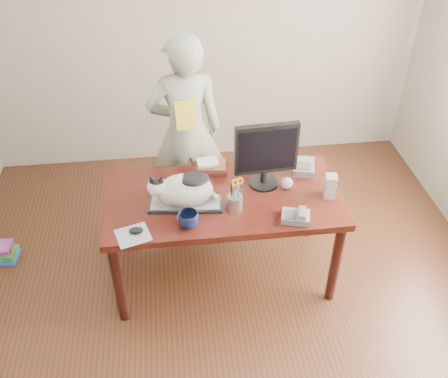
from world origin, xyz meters
TOP-DOWN VIEW (x-y plane):
  - room at (0.00, 0.00)m, footprint 4.50×4.50m
  - desk at (0.00, 0.68)m, footprint 1.60×0.80m
  - keyboard at (-0.26, 0.53)m, footprint 0.50×0.23m
  - cat at (-0.27, 0.53)m, footprint 0.48×0.26m
  - monitor at (0.30, 0.69)m, footprint 0.43×0.22m
  - pen_cup at (0.06, 0.45)m, footprint 0.13×0.13m
  - mousepad at (-0.60, 0.28)m, footprint 0.24×0.23m
  - mouse at (-0.58, 0.30)m, footprint 0.10×0.08m
  - coffee_mug at (-0.25, 0.33)m, footprint 0.18×0.18m
  - phone at (0.44, 0.31)m, footprint 0.21×0.17m
  - speaker at (0.71, 0.52)m, footprint 0.09×0.10m
  - baseball at (0.45, 0.64)m, footprint 0.08×0.08m
  - book_stack at (-0.06, 0.90)m, footprint 0.24×0.19m
  - calculator at (0.62, 0.83)m, footprint 0.20×0.23m
  - person at (-0.20, 1.37)m, footprint 0.62×0.43m
  - held_book at (-0.20, 1.20)m, footprint 0.16×0.10m
  - book_pile_b at (-1.72, 0.95)m, footprint 0.26×0.20m

SIDE VIEW (x-z plane):
  - book_pile_b at x=-1.72m, z-range 0.00..0.15m
  - desk at x=0.00m, z-range 0.23..0.98m
  - mousepad at x=-0.60m, z-range 0.75..0.75m
  - keyboard at x=-0.26m, z-range 0.75..0.78m
  - mouse at x=-0.58m, z-range 0.75..0.79m
  - phone at x=0.44m, z-range 0.74..0.82m
  - calculator at x=0.62m, z-range 0.75..0.81m
  - book_stack at x=-0.06m, z-range 0.74..0.83m
  - baseball at x=0.45m, z-range 0.75..0.83m
  - coffee_mug at x=-0.25m, z-range 0.75..0.86m
  - person at x=-0.20m, z-range 0.00..1.61m
  - pen_cup at x=0.06m, z-range 0.69..0.95m
  - speaker at x=0.71m, z-range 0.75..0.92m
  - cat at x=-0.27m, z-range 0.75..1.02m
  - monitor at x=0.30m, z-range 0.78..1.27m
  - held_book at x=-0.20m, z-range 0.94..1.16m
  - room at x=0.00m, z-range -0.90..3.60m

